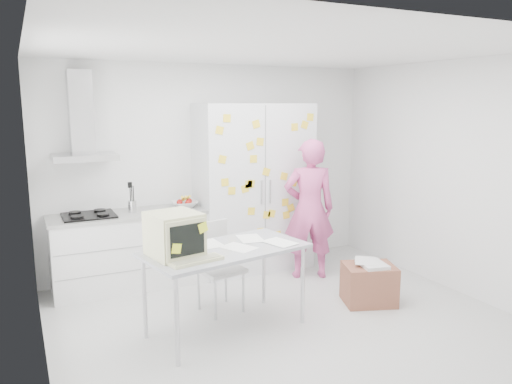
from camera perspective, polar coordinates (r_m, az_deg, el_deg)
name	(u,v)px	position (r m, az deg, el deg)	size (l,w,h in m)	color
floor	(285,323)	(5.29, 3.37, -14.67)	(4.50, 4.00, 0.02)	silver
walls	(255,182)	(5.50, -0.14, 1.19)	(4.52, 4.01, 2.70)	white
ceiling	(288,49)	(4.82, 3.71, 15.99)	(4.50, 4.00, 0.02)	white
counter_run	(130,249)	(6.24, -14.19, -6.32)	(1.84, 0.63, 1.28)	white
range_hood	(82,125)	(6.06, -19.29, 7.24)	(0.70, 0.48, 1.01)	silver
tall_cabinet	(254,188)	(6.58, -0.22, 0.48)	(1.50, 0.68, 2.20)	silver
person	(309,209)	(6.33, 6.11, -1.94)	(0.65, 0.42, 1.77)	#CF508F
desk	(195,242)	(4.66, -7.04, -5.75)	(1.67, 1.06, 1.24)	#AAACB5
chair	(217,261)	(5.42, -4.52, -7.83)	(0.50, 0.50, 0.95)	silver
cardboard_box	(369,283)	(5.78, 12.79, -10.15)	(0.66, 0.60, 0.48)	brown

